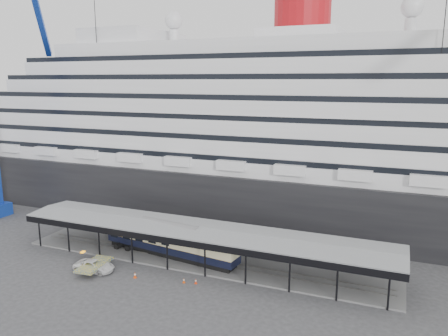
# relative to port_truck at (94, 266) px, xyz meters

# --- Properties ---
(ground) EXTENTS (200.00, 200.00, 0.00)m
(ground) POSITION_rel_port_truck_xyz_m (11.96, 3.43, -0.78)
(ground) COLOR #363638
(ground) RESTS_ON ground
(cruise_ship) EXTENTS (130.00, 30.00, 43.90)m
(cruise_ship) POSITION_rel_port_truck_xyz_m (12.01, 35.43, 17.57)
(cruise_ship) COLOR black
(cruise_ship) RESTS_ON ground
(platform_canopy) EXTENTS (56.00, 9.18, 5.30)m
(platform_canopy) POSITION_rel_port_truck_xyz_m (11.96, 8.43, 1.58)
(platform_canopy) COLOR slate
(platform_canopy) RESTS_ON ground
(port_truck) EXTENTS (5.86, 3.14, 1.56)m
(port_truck) POSITION_rel_port_truck_xyz_m (0.00, 0.00, 0.00)
(port_truck) COLOR silver
(port_truck) RESTS_ON ground
(pullman_carriage) EXTENTS (22.60, 5.88, 22.01)m
(pullman_carriage) POSITION_rel_port_truck_xyz_m (7.25, 8.43, 1.89)
(pullman_carriage) COLOR black
(pullman_carriage) RESTS_ON ground
(traffic_cone_left) EXTENTS (0.51, 0.51, 0.83)m
(traffic_cone_left) POSITION_rel_port_truck_xyz_m (6.36, 0.37, -0.37)
(traffic_cone_left) COLOR #D5420B
(traffic_cone_left) RESTS_ON ground
(traffic_cone_mid) EXTENTS (0.37, 0.37, 0.70)m
(traffic_cone_mid) POSITION_rel_port_truck_xyz_m (14.63, 1.94, -0.44)
(traffic_cone_mid) COLOR red
(traffic_cone_mid) RESTS_ON ground
(traffic_cone_right) EXTENTS (0.44, 0.44, 0.67)m
(traffic_cone_right) POSITION_rel_port_truck_xyz_m (13.08, 1.56, -0.45)
(traffic_cone_right) COLOR #D0480B
(traffic_cone_right) RESTS_ON ground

